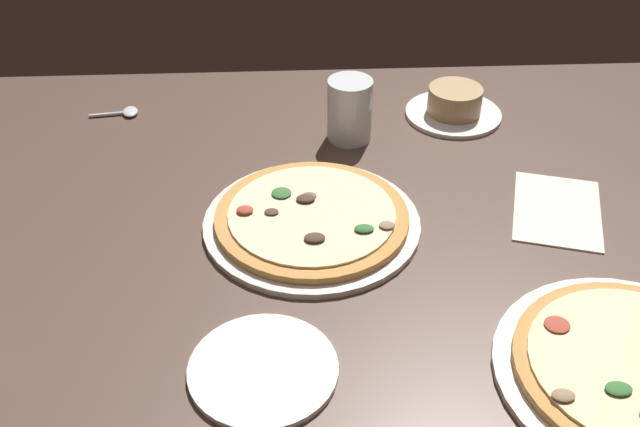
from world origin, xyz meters
TOP-DOWN VIEW (x-y plane):
  - dining_table at (0.00, 0.00)cm, footprint 150.00×110.00cm
  - pizza_main at (-2.37, 1.94)cm, footprint 32.47×32.47cm
  - pizza_side at (34.37, -29.33)cm, footprint 33.14×33.14cm
  - ramekin_on_saucer at (25.37, 34.37)cm, footprint 17.74×17.74cm
  - water_glass at (5.32, 27.45)cm, footprint 7.84×7.84cm
  - side_plate at (-9.34, -26.34)cm, footprint 18.00×18.00cm
  - paper_menu at (35.56, 3.82)cm, footprint 17.80×21.53cm
  - spoon at (-35.75, 37.95)cm, footprint 9.16×4.35cm

SIDE VIEW (x-z plane):
  - dining_table at x=0.00cm, z-range 0.00..4.00cm
  - paper_menu at x=35.56cm, z-range 4.00..4.30cm
  - side_plate at x=-9.34cm, z-range 4.00..4.90cm
  - spoon at x=-35.75cm, z-range 3.96..4.96cm
  - pizza_side at x=34.37cm, z-range 3.58..6.78cm
  - pizza_main at x=-2.37cm, z-range 3.52..6.89cm
  - ramekin_on_saucer at x=25.37cm, z-range 3.42..9.08cm
  - water_glass at x=5.32cm, z-range 3.25..14.36cm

